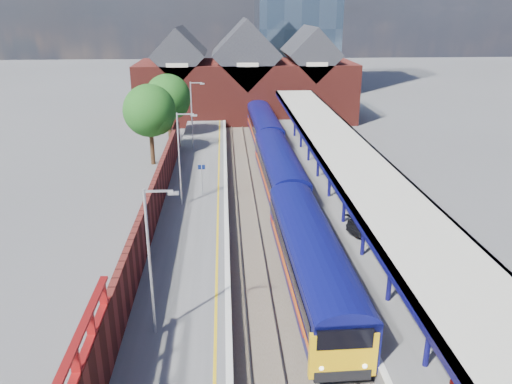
% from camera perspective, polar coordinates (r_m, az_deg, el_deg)
% --- Properties ---
extents(ground, '(240.00, 240.00, 0.00)m').
position_cam_1_polar(ground, '(46.11, 0.42, 1.29)').
color(ground, '#5B5B5E').
rests_on(ground, ground).
extents(ballast_bed, '(6.00, 76.00, 0.06)m').
position_cam_1_polar(ballast_bed, '(36.82, 1.52, -3.71)').
color(ballast_bed, '#473D33').
rests_on(ballast_bed, ground).
extents(rails, '(4.51, 76.00, 0.14)m').
position_cam_1_polar(rails, '(36.78, 1.52, -3.59)').
color(rails, slate).
rests_on(rails, ground).
extents(left_platform, '(5.00, 76.00, 1.00)m').
position_cam_1_polar(left_platform, '(36.57, -7.10, -3.24)').
color(left_platform, '#565659').
rests_on(left_platform, ground).
extents(right_platform, '(6.00, 76.00, 1.00)m').
position_cam_1_polar(right_platform, '(37.62, 10.68, -2.76)').
color(right_platform, '#565659').
rests_on(right_platform, ground).
extents(coping_left, '(0.30, 76.00, 0.05)m').
position_cam_1_polar(coping_left, '(36.29, -3.43, -2.40)').
color(coping_left, silver).
rests_on(coping_left, left_platform).
extents(coping_right, '(0.30, 76.00, 0.05)m').
position_cam_1_polar(coping_right, '(36.83, 6.43, -2.15)').
color(coping_right, silver).
rests_on(coping_right, right_platform).
extents(yellow_line, '(0.14, 76.00, 0.01)m').
position_cam_1_polar(yellow_line, '(36.30, -4.38, -2.45)').
color(yellow_line, yellow).
rests_on(yellow_line, left_platform).
extents(train, '(3.09, 65.94, 3.45)m').
position_cam_1_polar(train, '(51.08, 1.65, 5.66)').
color(train, '#0B0D53').
rests_on(train, ground).
extents(canopy, '(4.50, 52.00, 4.48)m').
position_cam_1_polar(canopy, '(37.76, 9.68, 5.03)').
color(canopy, '#0F0D50').
rests_on(canopy, right_platform).
extents(lamp_post_b, '(1.48, 0.18, 7.00)m').
position_cam_1_polar(lamp_post_b, '(22.15, -11.76, -7.01)').
color(lamp_post_b, '#A5A8AA').
rests_on(lamp_post_b, left_platform).
extents(lamp_post_c, '(1.48, 0.18, 7.00)m').
position_cam_1_polar(lamp_post_c, '(37.02, -8.57, 4.37)').
color(lamp_post_c, '#A5A8AA').
rests_on(lamp_post_c, left_platform).
extents(lamp_post_d, '(1.48, 0.18, 7.00)m').
position_cam_1_polar(lamp_post_d, '(52.56, -7.22, 9.13)').
color(lamp_post_d, '#A5A8AA').
rests_on(lamp_post_d, left_platform).
extents(platform_sign, '(0.55, 0.08, 2.50)m').
position_cam_1_polar(platform_sign, '(39.51, -6.21, 2.00)').
color(platform_sign, '#A5A8AA').
rests_on(platform_sign, left_platform).
extents(brick_wall, '(0.35, 50.00, 3.86)m').
position_cam_1_polar(brick_wall, '(30.21, -12.85, -4.79)').
color(brick_wall, '#5C1D18').
rests_on(brick_wall, left_platform).
extents(station_building, '(30.00, 12.12, 13.78)m').
position_cam_1_polar(station_building, '(72.20, -1.18, 12.65)').
color(station_building, '#5C1D18').
rests_on(station_building, ground).
extents(tree_near, '(5.20, 5.20, 8.10)m').
position_cam_1_polar(tree_near, '(50.85, -11.91, 8.90)').
color(tree_near, '#382314').
rests_on(tree_near, ground).
extents(tree_far, '(5.20, 5.20, 8.10)m').
position_cam_1_polar(tree_far, '(58.54, -9.89, 10.49)').
color(tree_far, '#382314').
rests_on(tree_far, ground).
extents(parked_car_dark, '(5.13, 3.44, 1.38)m').
position_cam_1_polar(parked_car_dark, '(34.12, 14.11, -3.32)').
color(parked_car_dark, black).
rests_on(parked_car_dark, right_platform).
extents(parked_car_blue, '(4.14, 2.67, 1.06)m').
position_cam_1_polar(parked_car_blue, '(33.70, 16.65, -4.17)').
color(parked_car_blue, navy).
rests_on(parked_car_blue, right_platform).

